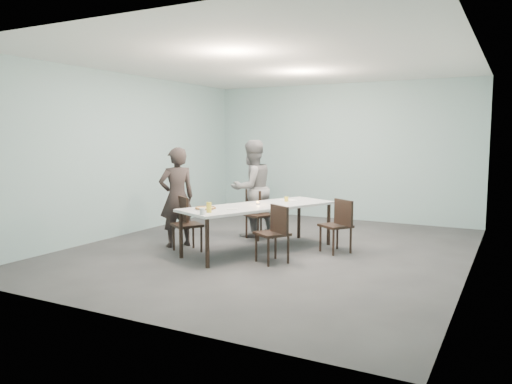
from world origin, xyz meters
The scene contains 16 objects.
ground centered at (0.00, 0.00, 0.00)m, with size 7.00×7.00×0.00m, color #333335.
room_shell centered at (0.00, 0.00, 2.03)m, with size 6.02×7.02×3.01m.
table centered at (-0.12, -0.19, 0.69)m, with size 1.88×2.74×0.75m.
chair_near_left centered at (-1.20, -0.71, 0.50)m, with size 0.64×0.58×0.87m.
chair_far_left centered at (-0.64, 0.72, 0.50)m, with size 0.65×0.55×0.87m.
chair_near_right centered at (0.46, -0.80, 0.50)m, with size 0.64×0.58×0.87m.
chair_far_right centered at (1.06, 0.26, 0.50)m, with size 0.64×0.58×0.87m.
diner_near centered at (-1.50, -0.52, 0.83)m, with size 0.61×0.40×1.67m, color black.
diner_far centered at (-0.82, 0.85, 0.89)m, with size 0.87×0.67×1.78m, color slate.
pizza centered at (-0.61, -1.00, 0.77)m, with size 0.34×0.34×0.04m.
side_plate centered at (-0.27, -0.78, 0.76)m, with size 0.18×0.18×0.01m, color white.
beer_glass centered at (-0.40, -1.22, 0.82)m, with size 0.08×0.08×0.15m, color yellow.
water_tumbler centered at (-0.37, -1.43, 0.80)m, with size 0.08×0.08×0.09m, color silver.
tealight centered at (-0.15, -0.19, 0.77)m, with size 0.06×0.06×0.05m.
amber_tumbler centered at (0.08, 0.42, 0.79)m, with size 0.07×0.07×0.08m, color yellow.
menu centered at (0.06, 0.59, 0.75)m, with size 0.30×0.22×0.01m, color silver.
Camera 1 is at (3.53, -7.20, 1.84)m, focal length 35.00 mm.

